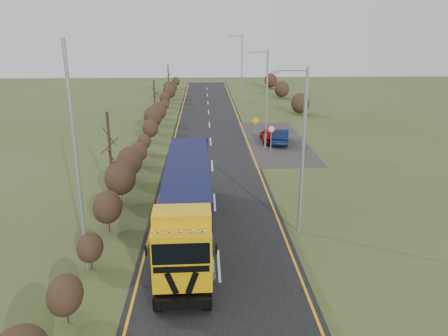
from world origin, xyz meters
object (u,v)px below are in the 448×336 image
streetlight_near (301,146)px  speed_sign (271,133)px  car_red_hatchback (270,135)px  car_blue_sedan (280,136)px  lorry (187,199)px

streetlight_near → speed_sign: size_ratio=3.56×
car_red_hatchback → car_blue_sedan: (0.97, -0.68, 0.06)m
speed_sign → car_blue_sedan: bearing=65.3°
car_blue_sedan → streetlight_near: (-2.39, -19.50, 4.25)m
streetlight_near → speed_sign: 16.78m
car_red_hatchback → streetlight_near: 20.68m
lorry → streetlight_near: size_ratio=1.57×
car_blue_sedan → speed_sign: size_ratio=1.76×
streetlight_near → speed_sign: (0.98, 16.45, -3.19)m
car_red_hatchback → car_blue_sedan: 1.19m
lorry → car_red_hatchback: size_ratio=3.58×
lorry → streetlight_near: (6.04, 0.39, 2.74)m
lorry → car_blue_sedan: bearing=66.0°
car_blue_sedan → speed_sign: speed_sign is taller
speed_sign → lorry: bearing=-112.7°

